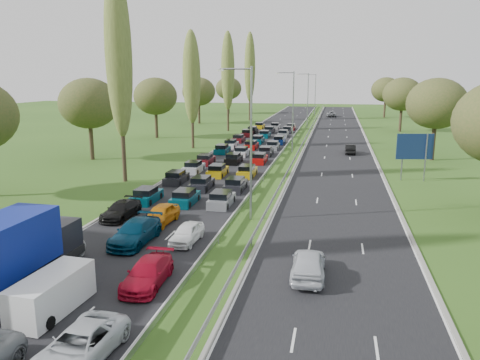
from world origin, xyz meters
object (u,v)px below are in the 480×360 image
Objects in this scene: near_car_3 at (121,210)px; direction_sign at (415,149)px; near_car_2 at (48,255)px; blue_lorry at (9,254)px; white_van_rear at (55,291)px.

direction_sign reaches higher than near_car_3.
blue_lorry is (0.09, -3.33, 1.39)m from near_car_2.
near_car_2 is at bearing -130.44° from direction_sign.
direction_sign is at bearing 41.17° from near_car_3.
blue_lorry reaches higher than white_van_rear.
blue_lorry is 1.86× the size of direction_sign.
near_car_3 is 13.45m from blue_lorry.
blue_lorry is (0.13, -13.37, 1.41)m from near_car_3.
white_van_rear is at bearing -49.20° from near_car_2.
near_car_2 is 5.97m from white_van_rear.
blue_lorry is 41.39m from direction_sign.
blue_lorry reaches higher than near_car_2.
near_car_2 is 10.04m from near_car_3.
direction_sign is (25.19, 29.55, 2.85)m from near_car_2.
near_car_2 is 1.06× the size of white_van_rear.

